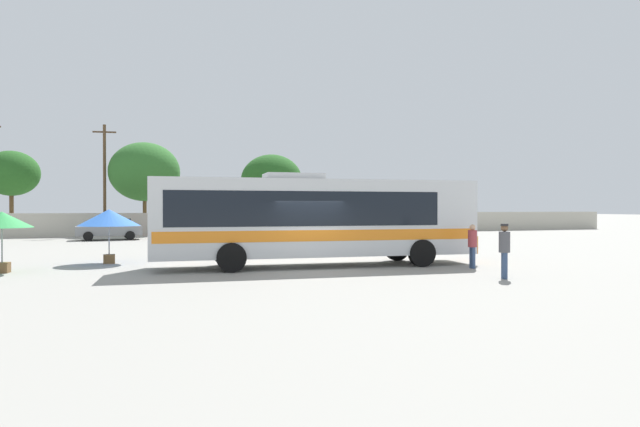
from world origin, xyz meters
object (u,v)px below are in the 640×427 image
object	(u,v)px
passenger_waiting_on_apron	(504,247)
parked_car_second_red	(191,227)
roadside_tree_left	(11,174)
parked_car_third_dark_blue	(271,227)
roadside_tree_midright	(272,181)
vendor_umbrella_secondary_blue	(109,218)
roadside_tree_midleft	(145,172)
coach_bus_silver_orange	(314,217)
parked_car_leftmost_grey	(110,229)
vendor_umbrella_near_gate_green	(2,221)
attendant_by_bus_door	(472,243)
utility_pole_far	(105,178)
parked_car_rightmost_dark_blue	(359,226)

from	to	relation	value
passenger_waiting_on_apron	parked_car_second_red	distance (m)	27.37
roadside_tree_left	parked_car_third_dark_blue	bearing A→B (deg)	-20.90
parked_car_second_red	roadside_tree_midright	bearing A→B (deg)	42.71
passenger_waiting_on_apron	roadside_tree_left	bearing A→B (deg)	121.63
vendor_umbrella_secondary_blue	roadside_tree_midleft	size ratio (longest dim) A/B	0.31
coach_bus_silver_orange	parked_car_second_red	xyz separation A→B (m)	(-2.93, 20.92, -1.09)
coach_bus_silver_orange	parked_car_second_red	size ratio (longest dim) A/B	2.86
parked_car_leftmost_grey	coach_bus_silver_orange	bearing A→B (deg)	-67.54
vendor_umbrella_near_gate_green	parked_car_third_dark_blue	xyz separation A→B (m)	(14.06, 19.84, -1.02)
attendant_by_bus_door	coach_bus_silver_orange	bearing A→B (deg)	154.95
utility_pole_far	roadside_tree_midright	bearing A→B (deg)	4.87
parked_car_third_dark_blue	roadside_tree_midright	bearing A→B (deg)	76.52
vendor_umbrella_near_gate_green	roadside_tree_midleft	bearing A→B (deg)	79.91
coach_bus_silver_orange	roadside_tree_midleft	distance (m)	28.65
roadside_tree_midleft	roadside_tree_midright	world-z (taller)	roadside_tree_midleft
parked_car_rightmost_dark_blue	roadside_tree_midright	xyz separation A→B (m)	(-5.65, 7.15, 3.94)
vendor_umbrella_secondary_blue	roadside_tree_left	xyz separation A→B (m)	(-8.72, 25.02, 3.16)
utility_pole_far	roadside_tree_left	bearing A→B (deg)	166.40
coach_bus_silver_orange	attendant_by_bus_door	world-z (taller)	coach_bus_silver_orange
parked_car_third_dark_blue	utility_pole_far	size ratio (longest dim) A/B	0.46
parked_car_third_dark_blue	attendant_by_bus_door	bearing A→B (deg)	-84.67
passenger_waiting_on_apron	parked_car_leftmost_grey	xyz separation A→B (m)	(-13.14, 25.90, -0.20)
parked_car_second_red	attendant_by_bus_door	bearing A→B (deg)	-70.43
vendor_umbrella_near_gate_green	utility_pole_far	world-z (taller)	utility_pole_far
vendor_umbrella_secondary_blue	roadside_tree_left	size ratio (longest dim) A/B	0.36
roadside_tree_midleft	roadside_tree_midright	size ratio (longest dim) A/B	1.09
roadside_tree_midleft	parked_car_rightmost_dark_blue	bearing A→B (deg)	-22.25
parked_car_leftmost_grey	parked_car_third_dark_blue	bearing A→B (deg)	3.15
passenger_waiting_on_apron	parked_car_second_red	bearing A→B (deg)	106.09
roadside_tree_midleft	parked_car_third_dark_blue	bearing A→B (deg)	-35.20
parked_car_leftmost_grey	parked_car_third_dark_blue	size ratio (longest dim) A/B	1.08
roadside_tree_midleft	roadside_tree_midright	bearing A→B (deg)	1.73
vendor_umbrella_secondary_blue	attendant_by_bus_door	bearing A→B (deg)	-25.26
passenger_waiting_on_apron	vendor_umbrella_near_gate_green	size ratio (longest dim) A/B	0.82
parked_car_leftmost_grey	roadside_tree_left	world-z (taller)	roadside_tree_left
vendor_umbrella_near_gate_green	parked_car_third_dark_blue	world-z (taller)	vendor_umbrella_near_gate_green
parked_car_third_dark_blue	roadside_tree_midright	distance (m)	8.16
roadside_tree_left	utility_pole_far	bearing A→B (deg)	-13.60
parked_car_rightmost_dark_blue	roadside_tree_midleft	size ratio (longest dim) A/B	0.59
coach_bus_silver_orange	vendor_umbrella_near_gate_green	bearing A→B (deg)	172.99
parked_car_leftmost_grey	roadside_tree_left	distance (m)	11.98
vendor_umbrella_near_gate_green	passenger_waiting_on_apron	bearing A→B (deg)	-23.36
coach_bus_silver_orange	vendor_umbrella_secondary_blue	world-z (taller)	coach_bus_silver_orange
attendant_by_bus_door	vendor_umbrella_near_gate_green	distance (m)	16.75
vendor_umbrella_secondary_blue	parked_car_rightmost_dark_blue	xyz separation A→B (m)	(18.06, 17.37, -1.04)
vendor_umbrella_near_gate_green	parked_car_rightmost_dark_blue	size ratio (longest dim) A/B	0.46
vendor_umbrella_near_gate_green	roadside_tree_left	size ratio (longest dim) A/B	0.31
roadside_tree_left	roadside_tree_midleft	size ratio (longest dim) A/B	0.88
coach_bus_silver_orange	vendor_umbrella_near_gate_green	xyz separation A→B (m)	(-10.87, 1.34, -0.11)
vendor_umbrella_near_gate_green	parked_car_second_red	world-z (taller)	vendor_umbrella_near_gate_green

